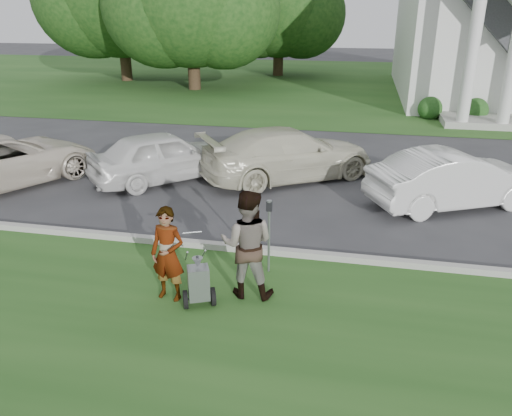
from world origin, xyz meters
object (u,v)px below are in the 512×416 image
(striping_cart, at_px, (199,284))
(car_d, at_px, (454,179))
(person_left, at_px, (168,255))
(tree_left, at_px, (191,2))
(person_right, at_px, (247,245))
(car_b, at_px, (164,156))
(parking_meter_near, at_px, (269,228))
(car_a, at_px, (4,160))
(car_c, at_px, (289,154))
(tree_back, at_px, (279,9))

(striping_cart, bearing_deg, car_d, 25.84)
(person_left, bearing_deg, tree_left, 114.73)
(person_right, bearing_deg, tree_left, -71.67)
(car_d, bearing_deg, car_b, 59.97)
(parking_meter_near, distance_m, car_a, 9.07)
(tree_left, distance_m, car_c, 18.92)
(car_c, bearing_deg, striping_cart, 141.41)
(tree_left, relative_size, car_a, 2.02)
(person_left, height_order, parking_meter_near, person_left)
(tree_back, xyz_separation_m, person_left, (3.31, -31.45, -3.88))
(striping_cart, bearing_deg, car_a, 122.31)
(tree_left, xyz_separation_m, car_b, (4.82, -17.29, -4.37))
(tree_back, height_order, car_d, tree_back)
(tree_left, height_order, car_b, tree_left)
(tree_left, bearing_deg, car_c, -62.98)
(car_a, height_order, car_d, car_a)
(tree_left, bearing_deg, car_b, -74.44)
(person_right, xyz_separation_m, car_b, (-3.79, 5.76, -0.24))
(person_right, relative_size, car_c, 0.37)
(tree_back, relative_size, parking_meter_near, 6.47)
(tree_left, distance_m, car_d, 22.34)
(tree_left, height_order, car_d, tree_left)
(person_left, bearing_deg, person_right, 24.52)
(car_a, xyz_separation_m, car_b, (4.33, 1.33, 0.01))
(parking_meter_near, bearing_deg, car_d, 47.84)
(tree_back, distance_m, striping_cart, 32.11)
(striping_cart, xyz_separation_m, car_a, (-7.40, 4.96, 0.30))
(car_d, bearing_deg, person_left, 109.26)
(tree_left, xyz_separation_m, parking_meter_near, (8.83, -22.17, -4.17))
(car_c, distance_m, car_d, 4.66)
(tree_left, relative_size, person_right, 5.43)
(car_a, height_order, car_c, car_c)
(striping_cart, distance_m, person_left, 0.72)
(person_right, bearing_deg, tree_back, -83.71)
(striping_cart, relative_size, car_a, 0.22)
(tree_left, distance_m, parking_meter_near, 24.23)
(tree_left, xyz_separation_m, car_a, (0.48, -18.62, -4.38))
(car_a, distance_m, car_d, 12.36)
(tree_back, height_order, car_a, tree_back)
(tree_left, relative_size, striping_cart, 9.13)
(person_left, height_order, person_right, person_right)
(car_b, bearing_deg, person_right, 168.66)
(person_right, bearing_deg, striping_cart, 34.39)
(striping_cart, distance_m, car_d, 7.63)
(person_left, xyz_separation_m, car_d, (5.51, 5.68, -0.12))
(car_a, bearing_deg, car_c, -136.16)
(striping_cart, bearing_deg, tree_left, 84.64)
(striping_cart, height_order, person_right, person_right)
(car_a, bearing_deg, person_right, 179.54)
(person_left, relative_size, person_right, 0.87)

